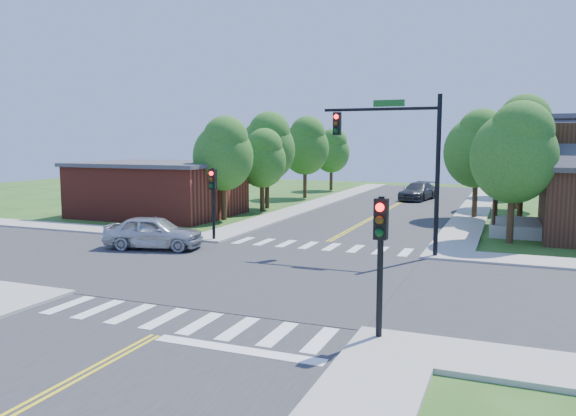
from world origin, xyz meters
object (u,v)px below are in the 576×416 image
at_px(signal_pole_se, 380,241).
at_px(car_dgrey, 418,192).
at_px(signal_mast_ne, 400,148).
at_px(car_silver, 154,233).
at_px(signal_pole_nw, 213,190).

bearing_deg(signal_pole_se, car_dgrey, 97.38).
bearing_deg(car_dgrey, signal_pole_se, -73.06).
xyz_separation_m(signal_mast_ne, car_dgrey, (-2.90, 24.17, -4.09)).
bearing_deg(car_dgrey, signal_mast_ne, -73.61).
bearing_deg(car_dgrey, car_silver, -97.29).
distance_m(signal_pole_se, car_dgrey, 35.73).
distance_m(signal_pole_se, car_silver, 15.35).
xyz_separation_m(signal_pole_nw, car_dgrey, (6.61, 24.18, -1.90)).
height_order(signal_pole_se, car_silver, signal_pole_se).
bearing_deg(signal_mast_ne, car_silver, -165.13).
bearing_deg(signal_pole_se, car_silver, 147.16).
bearing_deg(signal_pole_nw, signal_mast_ne, 0.07).
distance_m(signal_pole_nw, car_dgrey, 25.14).
height_order(signal_pole_nw, car_silver, signal_pole_nw).
distance_m(car_silver, car_dgrey, 28.34).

